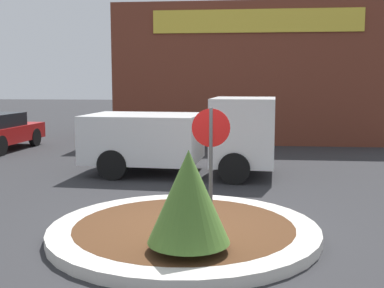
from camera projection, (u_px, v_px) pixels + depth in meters
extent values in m
plane|color=#2D2D30|center=(184.00, 236.00, 8.14)|extent=(120.00, 120.00, 0.00)
cylinder|color=beige|center=(184.00, 231.00, 8.12)|extent=(4.54, 4.54, 0.18)
cylinder|color=#4C2D19|center=(184.00, 230.00, 8.12)|extent=(3.72, 3.72, 0.18)
cylinder|color=#4C4C51|center=(211.00, 168.00, 8.49)|extent=(0.07, 0.07, 2.14)
cylinder|color=#B71414|center=(211.00, 128.00, 8.40)|extent=(0.67, 0.03, 0.67)
cylinder|color=brown|center=(189.00, 246.00, 6.88)|extent=(0.08, 0.08, 0.13)
cone|color=#4C752D|center=(189.00, 196.00, 6.78)|extent=(1.19, 1.19, 1.33)
cube|color=silver|center=(244.00, 131.00, 13.10)|extent=(1.81, 2.34, 1.79)
cube|color=silver|center=(144.00, 137.00, 13.61)|extent=(3.27, 2.55, 1.31)
cube|color=black|center=(266.00, 120.00, 12.96)|extent=(0.18, 1.99, 0.63)
cylinder|color=black|center=(240.00, 156.00, 14.30)|extent=(0.82, 0.31, 0.81)
cylinder|color=black|center=(234.00, 168.00, 12.19)|extent=(0.82, 0.31, 0.81)
cylinder|color=black|center=(136.00, 153.00, 14.84)|extent=(0.82, 0.31, 0.81)
cylinder|color=black|center=(113.00, 165.00, 12.73)|extent=(0.82, 0.31, 0.81)
cube|color=brown|center=(254.00, 75.00, 22.14)|extent=(11.77, 6.00, 5.77)
cube|color=gold|center=(257.00, 21.00, 18.88)|extent=(8.24, 0.08, 0.90)
cylinder|color=black|center=(35.00, 137.00, 19.38)|extent=(0.23, 0.73, 0.72)
cylinder|color=black|center=(0.00, 146.00, 16.81)|extent=(0.23, 0.73, 0.72)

